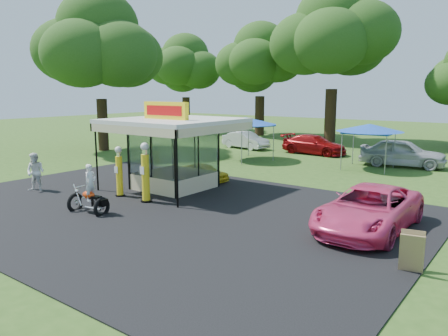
{
  "coord_description": "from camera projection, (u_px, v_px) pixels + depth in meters",
  "views": [
    {
      "loc": [
        12.27,
        -10.09,
        4.7
      ],
      "look_at": [
        1.73,
        4.0,
        1.56
      ],
      "focal_mm": 35.0,
      "sensor_mm": 36.0,
      "label": 1
    }
  ],
  "objects": [
    {
      "name": "ground",
      "position": [
        121.0,
        220.0,
        16.01
      ],
      "size": [
        120.0,
        120.0,
        0.0
      ],
      "primitive_type": "plane",
      "color": "#2D5119",
      "rests_on": "ground"
    },
    {
      "name": "asphalt_apron",
      "position": [
        160.0,
        208.0,
        17.59
      ],
      "size": [
        20.0,
        14.0,
        0.04
      ],
      "primitive_type": "cube",
      "color": "black",
      "rests_on": "ground"
    },
    {
      "name": "gas_station_kiosk",
      "position": [
        174.0,
        152.0,
        20.82
      ],
      "size": [
        5.4,
        5.4,
        4.18
      ],
      "color": "white",
      "rests_on": "ground"
    },
    {
      "name": "gas_pump_left",
      "position": [
        119.0,
        173.0,
        19.35
      ],
      "size": [
        0.42,
        0.42,
        2.27
      ],
      "color": "black",
      "rests_on": "ground"
    },
    {
      "name": "gas_pump_right",
      "position": [
        146.0,
        174.0,
        18.3
      ],
      "size": [
        0.48,
        0.48,
        2.56
      ],
      "color": "black",
      "rests_on": "ground"
    },
    {
      "name": "motorcycle",
      "position": [
        90.0,
        194.0,
        16.73
      ],
      "size": [
        1.75,
        0.99,
        2.02
      ],
      "rotation": [
        0.0,
        0.0,
        0.13
      ],
      "color": "black",
      "rests_on": "ground"
    },
    {
      "name": "spare_tires",
      "position": [
        145.0,
        182.0,
        20.85
      ],
      "size": [
        0.94,
        0.56,
        0.81
      ],
      "rotation": [
        0.0,
        0.0,
        -0.01
      ],
      "color": "black",
      "rests_on": "ground"
    },
    {
      "name": "a_frame_sign",
      "position": [
        412.0,
        252.0,
        11.33
      ],
      "size": [
        0.64,
        0.65,
        1.08
      ],
      "rotation": [
        0.0,
        0.0,
        0.21
      ],
      "color": "#593819",
      "rests_on": "ground"
    },
    {
      "name": "kiosk_car",
      "position": [
        204.0,
        172.0,
        22.78
      ],
      "size": [
        2.82,
        1.13,
        0.96
      ],
      "primitive_type": "imported",
      "rotation": [
        0.0,
        0.0,
        1.57
      ],
      "color": "yellow",
      "rests_on": "ground"
    },
    {
      "name": "pink_sedan",
      "position": [
        369.0,
        209.0,
        14.7
      ],
      "size": [
        2.49,
        5.38,
        1.5
      ],
      "primitive_type": "imported",
      "rotation": [
        0.0,
        0.0,
        -0.0
      ],
      "color": "#EB407B",
      "rests_on": "ground"
    },
    {
      "name": "spectator_west",
      "position": [
        36.0,
        172.0,
        20.43
      ],
      "size": [
        1.1,
        1.01,
        1.83
      ],
      "primitive_type": "imported",
      "rotation": [
        0.0,
        0.0,
        0.46
      ],
      "color": "white",
      "rests_on": "ground"
    },
    {
      "name": "bg_car_a",
      "position": [
        246.0,
        140.0,
        35.57
      ],
      "size": [
        4.33,
        2.1,
        1.37
      ],
      "primitive_type": "imported",
      "rotation": [
        0.0,
        0.0,
        1.41
      ],
      "color": "silver",
      "rests_on": "ground"
    },
    {
      "name": "bg_car_b",
      "position": [
        314.0,
        145.0,
        32.47
      ],
      "size": [
        5.0,
        2.27,
        1.42
      ],
      "primitive_type": "imported",
      "rotation": [
        0.0,
        0.0,
        1.51
      ],
      "color": "maroon",
      "rests_on": "ground"
    },
    {
      "name": "bg_car_c",
      "position": [
        402.0,
        153.0,
        27.12
      ],
      "size": [
        5.33,
        2.86,
        1.72
      ],
      "primitive_type": "imported",
      "rotation": [
        0.0,
        0.0,
        1.74
      ],
      "color": "#B8B9BD",
      "rests_on": "ground"
    },
    {
      "name": "tent_west",
      "position": [
        246.0,
        121.0,
        29.46
      ],
      "size": [
        4.17,
        4.17,
        2.92
      ],
      "rotation": [
        0.0,
        0.0,
        -0.31
      ],
      "color": "gray",
      "rests_on": "ground"
    },
    {
      "name": "tent_east",
      "position": [
        370.0,
        128.0,
        25.98
      ],
      "size": [
        3.91,
        3.91,
        2.73
      ],
      "rotation": [
        0.0,
        0.0,
        0.09
      ],
      "color": "gray",
      "rests_on": "ground"
    },
    {
      "name": "oak_far_a",
      "position": [
        186.0,
        71.0,
        50.61
      ],
      "size": [
        9.2,
        9.2,
        10.91
      ],
      "color": "black",
      "rests_on": "ground"
    },
    {
      "name": "oak_far_b",
      "position": [
        260.0,
        65.0,
        44.78
      ],
      "size": [
        9.51,
        9.51,
        11.34
      ],
      "color": "black",
      "rests_on": "ground"
    },
    {
      "name": "oak_far_c",
      "position": [
        333.0,
        45.0,
        38.65
      ],
      "size": [
        11.56,
        11.56,
        13.62
      ],
      "color": "black",
      "rests_on": "ground"
    },
    {
      "name": "oak_near",
      "position": [
        99.0,
        53.0,
        33.39
      ],
      "size": [
        10.37,
        10.37,
        11.94
      ],
      "color": "black",
      "rests_on": "ground"
    }
  ]
}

